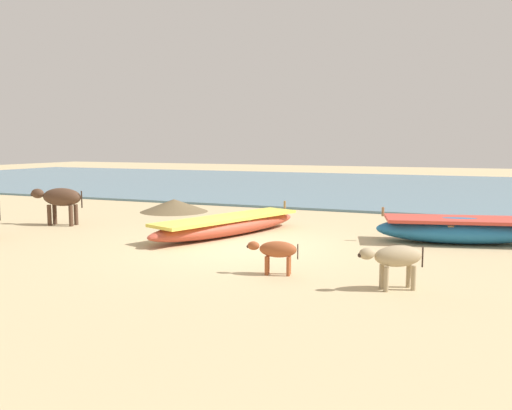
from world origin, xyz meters
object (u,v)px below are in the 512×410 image
fishing_boat_0 (228,225)px  calf_near_dun (396,258)px  cow_adult_dark (60,198)px  calf_far_rust (276,251)px  fishing_boat_1 (459,229)px

fishing_boat_0 → calf_near_dun: 5.36m
cow_adult_dark → calf_far_rust: size_ratio=1.78×
cow_adult_dark → calf_near_dun: cow_adult_dark is taller
fishing_boat_0 → calf_near_dun: size_ratio=4.86×
cow_adult_dark → fishing_boat_1: bearing=178.0°
fishing_boat_1 → calf_near_dun: fishing_boat_1 is taller
cow_adult_dark → calf_near_dun: (9.06, -2.92, -0.23)m
fishing_boat_0 → cow_adult_dark: cow_adult_dark is taller
cow_adult_dark → calf_far_rust: (7.12, -2.76, -0.31)m
calf_far_rust → calf_near_dun: bearing=163.1°
calf_near_dun → fishing_boat_0: bearing=-69.6°
fishing_boat_1 → cow_adult_dark: 9.91m
fishing_boat_0 → calf_far_rust: bearing=-122.1°
fishing_boat_0 → cow_adult_dark: (-4.77, -0.29, 0.46)m
fishing_boat_1 → fishing_boat_0: bearing=-1.9°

